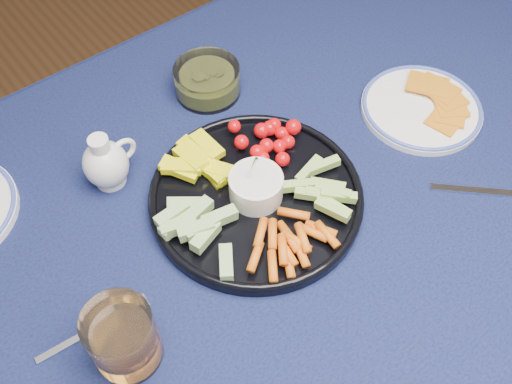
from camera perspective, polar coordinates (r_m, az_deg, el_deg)
dining_table at (r=0.90m, az=-1.10°, el=-9.79°), size 1.67×1.07×0.75m
crudite_platter at (r=0.87m, az=-0.09°, el=-0.27°), size 0.33×0.33×0.11m
creamer_pitcher at (r=0.91m, az=-14.74°, el=2.80°), size 0.09×0.07×0.10m
pickle_bowl at (r=1.03m, az=-4.89°, el=10.96°), size 0.12×0.12×0.05m
cheese_plate at (r=1.04m, az=16.25°, el=8.20°), size 0.21×0.21×0.02m
juice_tumbler at (r=0.75m, az=-13.06°, el=-14.22°), size 0.09×0.09×0.10m
fork_left at (r=0.81m, az=-15.05°, el=-12.66°), size 0.16×0.03×0.00m
fork_right at (r=0.97m, az=23.44°, el=-0.11°), size 0.15×0.15×0.00m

